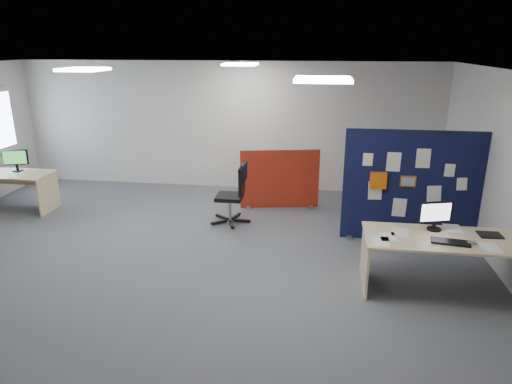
# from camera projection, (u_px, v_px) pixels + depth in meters

# --- Properties ---
(floor) EXTENTS (9.00, 9.00, 0.00)m
(floor) POSITION_uv_depth(u_px,v_px,m) (181.00, 255.00, 6.87)
(floor) COLOR #505257
(floor) RESTS_ON ground
(ceiling) EXTENTS (9.00, 7.00, 0.02)m
(ceiling) POSITION_uv_depth(u_px,v_px,m) (171.00, 70.00, 6.03)
(ceiling) COLOR white
(ceiling) RESTS_ON wall_back
(wall_back) EXTENTS (9.00, 0.02, 2.70)m
(wall_back) POSITION_uv_depth(u_px,v_px,m) (226.00, 126.00, 9.75)
(wall_back) COLOR silver
(wall_back) RESTS_ON floor
(wall_front) EXTENTS (9.00, 0.02, 2.70)m
(wall_front) POSITION_uv_depth(u_px,v_px,m) (23.00, 299.00, 3.16)
(wall_front) COLOR silver
(wall_front) RESTS_ON floor
(ceiling_lights) EXTENTS (4.10, 4.10, 0.04)m
(ceiling_lights) POSITION_uv_depth(u_px,v_px,m) (207.00, 70.00, 6.62)
(ceiling_lights) COLOR white
(ceiling_lights) RESTS_ON ceiling
(navy_divider) EXTENTS (2.18, 0.30, 1.80)m
(navy_divider) POSITION_uv_depth(u_px,v_px,m) (413.00, 187.00, 7.11)
(navy_divider) COLOR black
(navy_divider) RESTS_ON floor
(main_desk) EXTENTS (1.94, 0.86, 0.73)m
(main_desk) POSITION_uv_depth(u_px,v_px,m) (441.00, 248.00, 5.77)
(main_desk) COLOR #D3B687
(main_desk) RESTS_ON floor
(monitor_main) EXTENTS (0.43, 0.18, 0.39)m
(monitor_main) POSITION_uv_depth(u_px,v_px,m) (436.00, 214.00, 5.85)
(monitor_main) COLOR black
(monitor_main) RESTS_ON main_desk
(keyboard) EXTENTS (0.47, 0.26, 0.02)m
(keyboard) POSITION_uv_depth(u_px,v_px,m) (450.00, 242.00, 5.53)
(keyboard) COLOR black
(keyboard) RESTS_ON main_desk
(mouse) EXTENTS (0.11, 0.09, 0.03)m
(mouse) POSITION_uv_depth(u_px,v_px,m) (471.00, 243.00, 5.49)
(mouse) COLOR gray
(mouse) RESTS_ON main_desk
(paper_tray) EXTENTS (0.29, 0.23, 0.01)m
(paper_tray) POSITION_uv_depth(u_px,v_px,m) (490.00, 235.00, 5.74)
(paper_tray) COLOR black
(paper_tray) RESTS_ON main_desk
(red_divider) EXTENTS (1.49, 0.34, 1.13)m
(red_divider) POSITION_uv_depth(u_px,v_px,m) (280.00, 180.00, 8.71)
(red_divider) COLOR #AC2516
(red_divider) RESTS_ON floor
(second_desk) EXTENTS (1.44, 0.72, 0.73)m
(second_desk) POSITION_uv_depth(u_px,v_px,m) (15.00, 182.00, 8.60)
(second_desk) COLOR #D3B687
(second_desk) RESTS_ON floor
(monitor_second) EXTENTS (0.44, 0.20, 0.41)m
(monitor_second) POSITION_uv_depth(u_px,v_px,m) (16.00, 159.00, 8.59)
(monitor_second) COLOR black
(monitor_second) RESTS_ON second_desk
(office_chair) EXTENTS (0.68, 0.71, 1.07)m
(office_chair) POSITION_uv_depth(u_px,v_px,m) (236.00, 190.00, 7.93)
(office_chair) COLOR black
(office_chair) RESTS_ON floor
(desk_papers) EXTENTS (1.50, 0.87, 0.00)m
(desk_papers) POSITION_uv_depth(u_px,v_px,m) (422.00, 237.00, 5.70)
(desk_papers) COLOR white
(desk_papers) RESTS_ON main_desk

